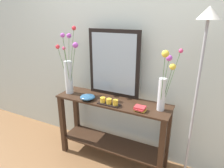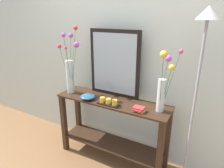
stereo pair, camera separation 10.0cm
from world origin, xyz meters
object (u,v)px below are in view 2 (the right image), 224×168
candle_tray (108,102)px  floor_lamp (198,79)px  vase_right (163,86)px  decorative_bowl (88,97)px  book_stack (139,109)px  tall_vase_left (70,70)px  mirror_leaning (114,64)px  console_table (112,124)px

candle_tray → floor_lamp: floor_lamp is taller
vase_right → candle_tray: size_ratio=2.55×
decorative_bowl → book_stack: size_ratio=1.45×
decorative_bowl → book_stack: decorative_bowl is taller
tall_vase_left → floor_lamp: 1.40m
vase_right → book_stack: vase_right is taller
mirror_leaning → console_table: bearing=-70.3°
console_table → book_stack: bearing=-15.9°
console_table → vase_right: 0.79m
decorative_bowl → vase_right: bearing=7.1°
console_table → tall_vase_left: 0.81m
console_table → tall_vase_left: bearing=-177.2°
candle_tray → floor_lamp: (0.82, 0.07, 0.37)m
book_stack → floor_lamp: (0.49, 0.06, 0.37)m
console_table → floor_lamp: bearing=-3.0°
tall_vase_left → book_stack: 0.95m
console_table → floor_lamp: (0.84, -0.04, 0.71)m
book_stack → floor_lamp: 0.62m
mirror_leaning → decorative_bowl: size_ratio=4.53×
console_table → tall_vase_left: tall_vase_left is taller
mirror_leaning → book_stack: (0.41, -0.25, -0.35)m
candle_tray → vase_right: bearing=11.4°
console_table → book_stack: (0.36, -0.10, 0.33)m
console_table → floor_lamp: 1.10m
vase_right → candle_tray: (-0.53, -0.11, -0.24)m
vase_right → decorative_bowl: vase_right is taller
mirror_leaning → floor_lamp: floor_lamp is taller
mirror_leaning → decorative_bowl: mirror_leaning is taller
vase_right → tall_vase_left: bearing=-178.9°
decorative_bowl → floor_lamp: floor_lamp is taller
candle_tray → book_stack: 0.34m
tall_vase_left → floor_lamp: floor_lamp is taller
decorative_bowl → floor_lamp: size_ratio=0.10×
candle_tray → floor_lamp: bearing=4.8°
floor_lamp → vase_right: bearing=172.7°
console_table → mirror_leaning: bearing=109.7°
mirror_leaning → book_stack: bearing=-31.3°
tall_vase_left → candle_tray: 0.63m
decorative_bowl → candle_tray: bearing=-1.4°
candle_tray → floor_lamp: size_ratio=0.14×
book_stack → tall_vase_left: bearing=175.3°
console_table → mirror_leaning: mirror_leaning is taller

